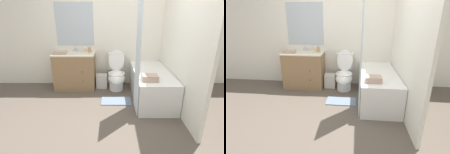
{
  "view_description": "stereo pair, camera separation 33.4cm",
  "coord_description": "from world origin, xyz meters",
  "views": [
    {
      "loc": [
        0.07,
        -2.39,
        1.66
      ],
      "look_at": [
        0.08,
        0.75,
        0.5
      ],
      "focal_mm": 28.0,
      "sensor_mm": 36.0,
      "label": 1
    },
    {
      "loc": [
        0.4,
        -2.38,
        1.66
      ],
      "look_at": [
        0.08,
        0.75,
        0.5
      ],
      "focal_mm": 28.0,
      "sensor_mm": 36.0,
      "label": 2
    }
  ],
  "objects": [
    {
      "name": "ground_plane",
      "position": [
        0.0,
        0.0,
        0.0
      ],
      "size": [
        14.0,
        14.0,
        0.0
      ],
      "primitive_type": "plane",
      "color": "brown"
    },
    {
      "name": "wall_back",
      "position": [
        -0.01,
        1.68,
        1.25
      ],
      "size": [
        8.0,
        0.06,
        2.5
      ],
      "color": "white",
      "rests_on": "ground_plane"
    },
    {
      "name": "wall_right",
      "position": [
        1.24,
        0.83,
        1.25
      ],
      "size": [
        0.05,
        2.66,
        2.5
      ],
      "color": "white",
      "rests_on": "ground_plane"
    },
    {
      "name": "vanity_cabinet",
      "position": [
        -0.76,
        1.38,
        0.42
      ],
      "size": [
        0.9,
        0.58,
        0.83
      ],
      "color": "olive",
      "rests_on": "ground_plane"
    },
    {
      "name": "sink_faucet",
      "position": [
        -0.76,
        1.58,
        0.86
      ],
      "size": [
        0.14,
        0.12,
        0.12
      ],
      "color": "silver",
      "rests_on": "vanity_cabinet"
    },
    {
      "name": "toilet",
      "position": [
        0.17,
        1.31,
        0.35
      ],
      "size": [
        0.37,
        0.69,
        0.88
      ],
      "color": "white",
      "rests_on": "ground_plane"
    },
    {
      "name": "bathtub",
      "position": [
        0.86,
        0.88,
        0.29
      ],
      "size": [
        0.7,
        1.55,
        0.57
      ],
      "color": "white",
      "rests_on": "ground_plane"
    },
    {
      "name": "shower_curtain",
      "position": [
        0.49,
        0.39,
        0.97
      ],
      "size": [
        0.02,
        0.46,
        1.94
      ],
      "color": "silver",
      "rests_on": "ground_plane"
    },
    {
      "name": "wastebasket",
      "position": [
        -0.17,
        1.39,
        0.16
      ],
      "size": [
        0.25,
        0.21,
        0.32
      ],
      "color": "silver",
      "rests_on": "ground_plane"
    },
    {
      "name": "tissue_box",
      "position": [
        -0.52,
        1.54,
        0.87
      ],
      "size": [
        0.14,
        0.11,
        0.1
      ],
      "color": "beige",
      "rests_on": "vanity_cabinet"
    },
    {
      "name": "soap_dispenser",
      "position": [
        -0.42,
        1.41,
        0.89
      ],
      "size": [
        0.07,
        0.07,
        0.14
      ],
      "color": "tan",
      "rests_on": "vanity_cabinet"
    },
    {
      "name": "hand_towel_folded",
      "position": [
        -1.04,
        1.26,
        0.86
      ],
      "size": [
        0.27,
        0.16,
        0.06
      ],
      "color": "tan",
      "rests_on": "vanity_cabinet"
    },
    {
      "name": "bath_towel_folded",
      "position": [
        0.71,
        0.38,
        0.62
      ],
      "size": [
        0.27,
        0.2,
        0.1
      ],
      "color": "tan",
      "rests_on": "bathtub"
    },
    {
      "name": "bath_mat",
      "position": [
        0.15,
        0.69,
        0.01
      ],
      "size": [
        0.59,
        0.34,
        0.02
      ],
      "color": "slate",
      "rests_on": "ground_plane"
    }
  ]
}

